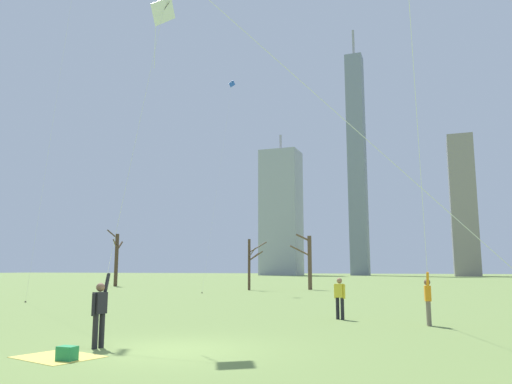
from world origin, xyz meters
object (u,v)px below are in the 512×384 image
(kite_flyer_midfield_right_white, at_px, (115,238))
(bare_tree_rightmost, at_px, (309,260))
(kite_flyer_foreground_left_yellow, at_px, (408,211))
(picnic_spot, at_px, (63,355))
(bystander_watching_nearby, at_px, (340,296))
(distant_kite_low_near_trees_blue, at_px, (228,114))
(bare_tree_center, at_px, (250,262))
(bare_tree_right_of_center, at_px, (116,258))
(kite_flyer_foreground_right_green, at_px, (421,196))

(kite_flyer_midfield_right_white, distance_m, bare_tree_rightmost, 35.87)
(kite_flyer_foreground_left_yellow, bearing_deg, picnic_spot, 178.55)
(kite_flyer_foreground_left_yellow, distance_m, bystander_watching_nearby, 11.65)
(bystander_watching_nearby, height_order, picnic_spot, bystander_watching_nearby)
(kite_flyer_foreground_left_yellow, distance_m, distant_kite_low_near_trees_blue, 38.64)
(bare_tree_center, xyz_separation_m, bare_tree_right_of_center, (-18.21, 4.44, 0.67))
(kite_flyer_midfield_right_white, xyz_separation_m, picnic_spot, (0.38, -2.22, -2.73))
(distant_kite_low_near_trees_blue, xyz_separation_m, bare_tree_center, (1.07, 3.21, -13.68))
(kite_flyer_foreground_right_green, distance_m, bare_tree_rightmost, 33.69)
(bystander_watching_nearby, relative_size, bare_tree_right_of_center, 0.25)
(kite_flyer_foreground_right_green, bearing_deg, distant_kite_low_near_trees_blue, 124.36)
(distant_kite_low_near_trees_blue, relative_size, picnic_spot, 9.37)
(picnic_spot, relative_size, bare_tree_rightmost, 0.39)
(bare_tree_right_of_center, bearing_deg, picnic_spot, -55.54)
(kite_flyer_midfield_right_white, xyz_separation_m, bare_tree_center, (-8.41, 32.68, -0.23))
(kite_flyer_foreground_right_green, height_order, bystander_watching_nearby, kite_flyer_foreground_right_green)
(kite_flyer_midfield_right_white, relative_size, bare_tree_center, 2.47)
(bystander_watching_nearby, relative_size, distant_kite_low_near_trees_blue, 0.08)
(bare_tree_right_of_center, bearing_deg, kite_flyer_foreground_left_yellow, -48.92)
(bare_tree_center, bearing_deg, bare_tree_right_of_center, 166.29)
(kite_flyer_foreground_left_yellow, relative_size, picnic_spot, 8.23)
(bare_tree_center, height_order, bare_tree_right_of_center, bare_tree_right_of_center)
(picnic_spot, height_order, bare_tree_right_of_center, bare_tree_right_of_center)
(kite_flyer_midfield_right_white, xyz_separation_m, kite_flyer_foreground_left_yellow, (7.85, -2.41, 0.16))
(bare_tree_right_of_center, bearing_deg, kite_flyer_foreground_right_green, -43.78)
(kite_flyer_foreground_left_yellow, height_order, bare_tree_rightmost, kite_flyer_foreground_left_yellow)
(bare_tree_right_of_center, bearing_deg, distant_kite_low_near_trees_blue, -24.05)
(bare_tree_rightmost, relative_size, bare_tree_right_of_center, 0.83)
(picnic_spot, bearing_deg, kite_flyer_foreground_left_yellow, -1.45)
(bare_tree_rightmost, bearing_deg, bare_tree_center, -148.38)
(kite_flyer_midfield_right_white, distance_m, picnic_spot, 3.54)
(kite_flyer_midfield_right_white, distance_m, kite_flyer_foreground_right_green, 8.98)
(kite_flyer_foreground_right_green, distance_m, bystander_watching_nearby, 6.52)
(bare_tree_rightmost, distance_m, bare_tree_right_of_center, 23.15)
(bystander_watching_nearby, distance_m, picnic_spot, 11.58)
(distant_kite_low_near_trees_blue, bearing_deg, bystander_watching_nearby, -56.18)
(kite_flyer_foreground_left_yellow, bearing_deg, distant_kite_low_near_trees_blue, 118.52)
(bystander_watching_nearby, bearing_deg, bare_tree_right_of_center, 137.48)
(picnic_spot, distance_m, bare_tree_center, 36.08)
(bystander_watching_nearby, relative_size, bare_tree_rightmost, 0.30)
(kite_flyer_foreground_left_yellow, distance_m, bare_tree_rightmost, 39.76)
(bare_tree_right_of_center, bearing_deg, kite_flyer_midfield_right_white, -54.36)
(bare_tree_right_of_center, bearing_deg, bare_tree_center, -13.71)
(bare_tree_center, bearing_deg, distant_kite_low_near_trees_blue, -108.52)
(kite_flyer_foreground_left_yellow, height_order, bare_tree_right_of_center, kite_flyer_foreground_left_yellow)
(picnic_spot, bearing_deg, distant_kite_low_near_trees_blue, 107.28)
(kite_flyer_foreground_left_yellow, relative_size, bystander_watching_nearby, 10.72)
(kite_flyer_midfield_right_white, bearing_deg, picnic_spot, -80.36)
(bare_tree_center, bearing_deg, picnic_spot, -75.87)
(kite_flyer_midfield_right_white, xyz_separation_m, distant_kite_low_near_trees_blue, (-9.48, 29.48, 13.44))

